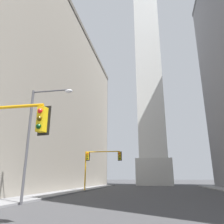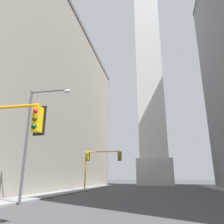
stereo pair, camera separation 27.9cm
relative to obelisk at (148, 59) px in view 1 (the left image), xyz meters
name	(u,v)px [view 1 (the left image)]	position (x,y,z in m)	size (l,w,h in m)	color
sidewalk_left	(32,196)	(-12.13, -36.73, -35.42)	(5.00, 68.87, 0.15)	gray
building_left	(2,96)	(-26.35, -25.83, -19.35)	(27.12, 57.89, 32.27)	gray
obelisk	(148,59)	(0.00, 0.00, 0.00)	(8.77, 8.77, 74.12)	silver
traffic_light_mid_left	(98,160)	(-7.94, -26.71, -31.15)	(5.61, 0.52, 5.67)	orange
street_lamp	(35,130)	(-8.84, -43.02, -30.01)	(3.58, 0.36, 8.91)	#4C4C51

